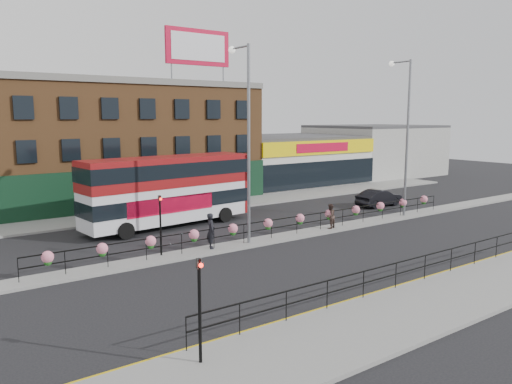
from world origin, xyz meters
TOP-DOWN VIEW (x-y plane):
  - ground at (0.00, 0.00)m, footprint 120.00×120.00m
  - south_pavement at (0.00, -12.00)m, footprint 60.00×4.00m
  - north_pavement at (0.00, 12.00)m, footprint 60.00×4.00m
  - median at (0.00, 0.00)m, footprint 60.00×1.60m
  - yellow_line_inner at (0.00, -9.70)m, footprint 60.00×0.10m
  - yellow_line_outer at (0.00, -9.88)m, footprint 60.00×0.10m
  - brick_building at (-4.00, 19.96)m, footprint 25.00×12.21m
  - supermarket at (16.00, 19.90)m, footprint 15.00×12.25m
  - warehouse_east at (30.75, 20.00)m, footprint 14.50×12.00m
  - billboard at (2.50, 14.99)m, footprint 6.00×0.29m
  - median_railing at (-0.00, 0.00)m, footprint 30.04×0.56m
  - south_railing at (-2.00, -10.10)m, footprint 20.04×0.05m
  - double_decker_bus at (-4.35, 7.05)m, footprint 11.96×3.96m
  - car at (13.31, 4.03)m, footprint 1.61×4.34m
  - pedestrian_a at (-5.14, 0.07)m, footprint 1.05×0.97m
  - pedestrian_b at (3.73, -0.12)m, footprint 1.15×1.07m
  - lamp_column_west at (-2.72, 0.17)m, footprint 0.40×1.97m
  - lamp_column_east at (11.25, 0.17)m, footprint 0.41×1.98m
  - traffic_light_south at (-12.00, -11.01)m, footprint 0.15×0.28m
  - traffic_light_median at (-8.00, 0.39)m, footprint 0.15×0.28m

SIDE VIEW (x-z plane):
  - ground at x=0.00m, z-range 0.00..0.00m
  - yellow_line_inner at x=0.00m, z-range 0.00..0.01m
  - yellow_line_outer at x=0.00m, z-range 0.00..0.01m
  - south_pavement at x=0.00m, z-range 0.00..0.15m
  - north_pavement at x=0.00m, z-range 0.00..0.15m
  - median at x=0.00m, z-range 0.00..0.15m
  - car at x=13.31m, z-range 0.00..1.42m
  - south_railing at x=-2.00m, z-range 0.40..1.52m
  - pedestrian_b at x=3.73m, z-range 0.15..1.78m
  - median_railing at x=0.00m, z-range 0.43..1.66m
  - pedestrian_a at x=-5.14m, z-range 0.15..2.13m
  - traffic_light_south at x=-12.00m, z-range 0.64..4.29m
  - traffic_light_median at x=-8.00m, z-range 0.64..4.29m
  - supermarket at x=16.00m, z-range 0.00..5.30m
  - double_decker_bus at x=-4.35m, z-range 0.54..5.29m
  - warehouse_east at x=30.75m, z-range 0.00..6.30m
  - brick_building at x=-4.00m, z-range -0.02..10.28m
  - lamp_column_west at x=-2.72m, z-range 1.19..12.43m
  - lamp_column_east at x=11.25m, z-range 1.20..12.49m
  - billboard at x=2.50m, z-range 10.98..15.38m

